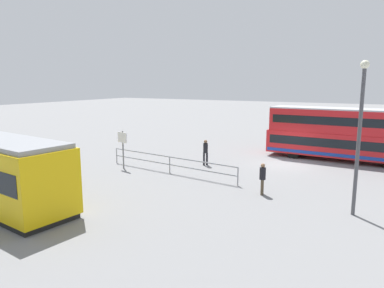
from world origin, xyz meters
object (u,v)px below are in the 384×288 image
object	(u,v)px
pedestrian_crossing	(263,177)
double_decker_bus	(346,134)
street_lamp	(360,127)
info_sign	(123,143)
pedestrian_near_railing	(206,151)

from	to	relation	value
pedestrian_crossing	double_decker_bus	bearing A→B (deg)	-105.07
street_lamp	pedestrian_crossing	bearing A→B (deg)	-10.84
pedestrian_crossing	info_sign	world-z (taller)	info_sign
info_sign	street_lamp	bearing A→B (deg)	172.66
double_decker_bus	street_lamp	distance (m)	11.80
double_decker_bus	pedestrian_near_railing	size ratio (longest dim) A/B	6.32
pedestrian_crossing	street_lamp	size ratio (longest dim) A/B	0.25
double_decker_bus	info_sign	bearing A→B (deg)	37.05
pedestrian_crossing	info_sign	size ratio (longest dim) A/B	0.65
pedestrian_near_railing	pedestrian_crossing	size ratio (longest dim) A/B	1.09
pedestrian_near_railing	info_sign	size ratio (longest dim) A/B	0.71
street_lamp	pedestrian_near_railing	bearing A→B (deg)	-28.26
pedestrian_crossing	street_lamp	xyz separation A→B (m)	(-4.37, 0.84, 2.94)
double_decker_bus	pedestrian_near_railing	distance (m)	10.50
pedestrian_near_railing	street_lamp	xyz separation A→B (m)	(-9.88, 5.31, 2.84)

